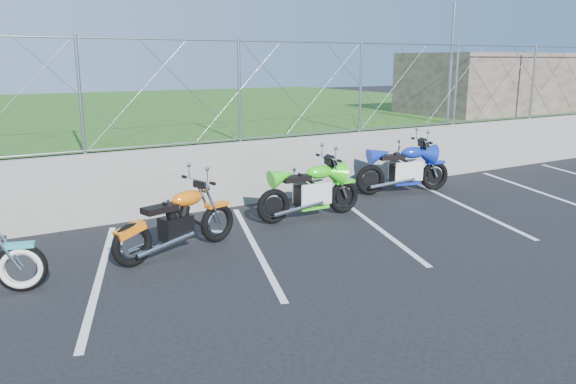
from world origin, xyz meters
TOP-DOWN VIEW (x-y plane):
  - ground at (0.00, 0.00)m, footprint 90.00×90.00m
  - retaining_wall at (0.00, 3.50)m, footprint 30.00×0.22m
  - grass_field at (0.00, 13.50)m, footprint 30.00×20.00m
  - stone_building at (10.50, 5.50)m, footprint 5.00×3.00m
  - chain_link_fence at (0.00, 3.50)m, footprint 28.00×0.03m
  - sign_pole at (7.20, 3.90)m, footprint 0.08×0.08m
  - parking_lines at (1.20, 1.00)m, footprint 18.29×4.31m
  - naked_orange at (-1.14, 1.28)m, footprint 2.15×0.83m
  - sportbike_green at (1.66, 1.91)m, footprint 2.17×0.77m
  - sportbike_blue at (4.59, 2.59)m, footprint 2.21×0.83m

SIDE VIEW (x-z plane):
  - ground at x=0.00m, z-range 0.00..0.00m
  - parking_lines at x=1.20m, z-range 0.00..0.01m
  - naked_orange at x=-1.14m, z-range -0.08..1.02m
  - sportbike_green at x=1.66m, z-range -0.08..1.05m
  - sportbike_blue at x=4.59m, z-range -0.08..1.09m
  - retaining_wall at x=0.00m, z-range 0.00..1.30m
  - grass_field at x=0.00m, z-range 0.00..1.30m
  - stone_building at x=10.50m, z-range 1.30..3.10m
  - chain_link_fence at x=0.00m, z-range 1.30..3.30m
  - sign_pole at x=7.20m, z-range 1.30..4.30m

